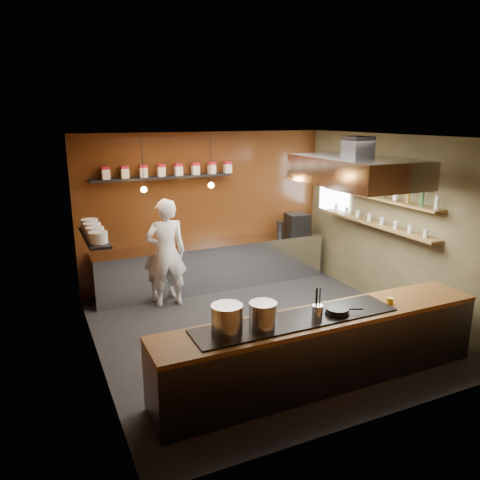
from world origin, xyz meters
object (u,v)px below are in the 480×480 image
extractor_hood (356,171)px  stockpot_small (227,319)px  espresso_machine (297,224)px  chef (166,253)px  stockpot_large (263,315)px

extractor_hood → stockpot_small: size_ratio=5.61×
stockpot_small → espresso_machine: size_ratio=0.82×
chef → stockpot_large: bearing=97.1°
stockpot_small → espresso_machine: bearing=49.5°
stockpot_small → espresso_machine: 4.86m
extractor_hood → stockpot_large: size_ratio=6.26×
extractor_hood → espresso_machine: bearing=77.4°
extractor_hood → stockpot_large: (-2.18, -1.25, -1.41)m
stockpot_large → espresso_machine: (2.74, 3.75, 0.02)m
extractor_hood → chef: 3.50m
stockpot_large → stockpot_small: size_ratio=0.90×
stockpot_large → chef: 3.32m
extractor_hood → stockpot_small: bearing=-155.4°
extractor_hood → chef: bearing=139.0°
stockpot_large → chef: (-0.19, 3.31, -0.13)m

